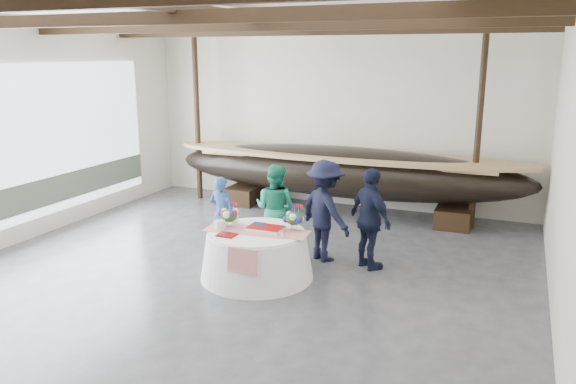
% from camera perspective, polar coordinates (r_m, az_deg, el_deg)
% --- Properties ---
extents(floor, '(10.00, 12.00, 0.01)m').
position_cam_1_polar(floor, '(9.48, -6.82, -9.77)').
color(floor, '#3D3D42').
rests_on(floor, ground).
extents(wall_back, '(10.00, 0.02, 4.50)m').
position_cam_1_polar(wall_back, '(14.29, 4.87, 7.65)').
color(wall_back, silver).
rests_on(wall_back, ground).
extents(wall_right, '(0.02, 12.00, 4.50)m').
position_cam_1_polar(wall_right, '(7.71, 27.03, 0.83)').
color(wall_right, silver).
rests_on(wall_right, ground).
extents(ceiling, '(10.00, 12.00, 0.01)m').
position_cam_1_polar(ceiling, '(8.72, -7.71, 18.44)').
color(ceiling, white).
rests_on(ceiling, wall_back).
extents(pavilion_structure, '(9.80, 11.76, 4.50)m').
position_cam_1_polar(pavilion_structure, '(9.45, -4.89, 15.13)').
color(pavilion_structure, black).
rests_on(pavilion_structure, ground).
extents(open_bay, '(0.03, 7.00, 3.20)m').
position_cam_1_polar(open_bay, '(12.77, -24.54, 3.78)').
color(open_bay, silver).
rests_on(open_bay, ground).
extents(longboat_display, '(8.80, 1.76, 1.65)m').
position_cam_1_polar(longboat_display, '(13.49, 5.54, 2.11)').
color(longboat_display, black).
rests_on(longboat_display, ground).
extents(banquet_table, '(1.95, 1.95, 0.84)m').
position_cam_1_polar(banquet_table, '(9.77, -3.19, -6.33)').
color(banquet_table, white).
rests_on(banquet_table, ground).
extents(tabletop_items, '(1.85, 1.01, 0.40)m').
position_cam_1_polar(tabletop_items, '(9.72, -3.10, -2.91)').
color(tabletop_items, red).
rests_on(tabletop_items, banquet_table).
extents(guest_woman_blue, '(0.56, 0.39, 1.47)m').
position_cam_1_polar(guest_woman_blue, '(11.12, -6.75, -2.15)').
color(guest_woman_blue, navy).
rests_on(guest_woman_blue, ground).
extents(guest_woman_teal, '(0.90, 0.72, 1.74)m').
position_cam_1_polar(guest_woman_teal, '(10.89, -1.32, -1.67)').
color(guest_woman_teal, '#1A8765').
rests_on(guest_woman_teal, ground).
extents(guest_man_left, '(1.42, 1.26, 1.91)m').
position_cam_1_polar(guest_man_left, '(10.43, 3.79, -1.92)').
color(guest_man_left, black).
rests_on(guest_man_left, ground).
extents(guest_man_right, '(1.12, 1.04, 1.85)m').
position_cam_1_polar(guest_man_right, '(10.09, 8.37, -2.75)').
color(guest_man_right, black).
rests_on(guest_man_right, ground).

